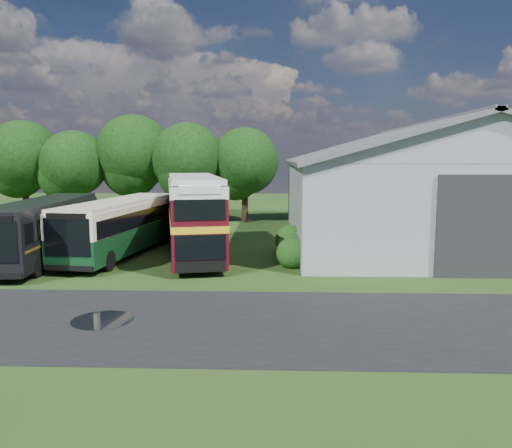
{
  "coord_description": "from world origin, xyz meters",
  "views": [
    {
      "loc": [
        4.63,
        -20.03,
        5.81
      ],
      "look_at": [
        3.61,
        8.0,
        2.04
      ],
      "focal_mm": 35.0,
      "sensor_mm": 36.0,
      "label": 1
    }
  ],
  "objects_px": {
    "bus_green_single": "(121,226)",
    "bus_maroon_double": "(194,217)",
    "storage_shed": "(420,180)",
    "bus_dark_single": "(43,229)"
  },
  "relations": [
    {
      "from": "bus_green_single",
      "to": "bus_maroon_double",
      "type": "height_order",
      "value": "bus_maroon_double"
    },
    {
      "from": "storage_shed",
      "to": "bus_green_single",
      "type": "distance_m",
      "value": 20.81
    },
    {
      "from": "bus_maroon_double",
      "to": "bus_dark_single",
      "type": "bearing_deg",
      "value": 175.32
    },
    {
      "from": "bus_green_single",
      "to": "bus_maroon_double",
      "type": "bearing_deg",
      "value": 1.27
    },
    {
      "from": "bus_green_single",
      "to": "bus_maroon_double",
      "type": "relative_size",
      "value": 1.07
    },
    {
      "from": "bus_maroon_double",
      "to": "bus_dark_single",
      "type": "relative_size",
      "value": 0.92
    },
    {
      "from": "storage_shed",
      "to": "bus_dark_single",
      "type": "bearing_deg",
      "value": -160.06
    },
    {
      "from": "storage_shed",
      "to": "bus_green_single",
      "type": "bearing_deg",
      "value": -160.58
    },
    {
      "from": "storage_shed",
      "to": "bus_dark_single",
      "type": "relative_size",
      "value": 2.0
    },
    {
      "from": "storage_shed",
      "to": "bus_maroon_double",
      "type": "xyz_separation_m",
      "value": [
        -15.04,
        -7.38,
        -1.8
      ]
    }
  ]
}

